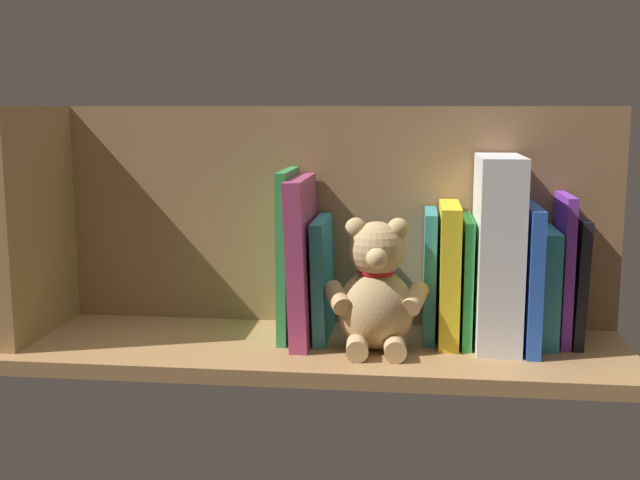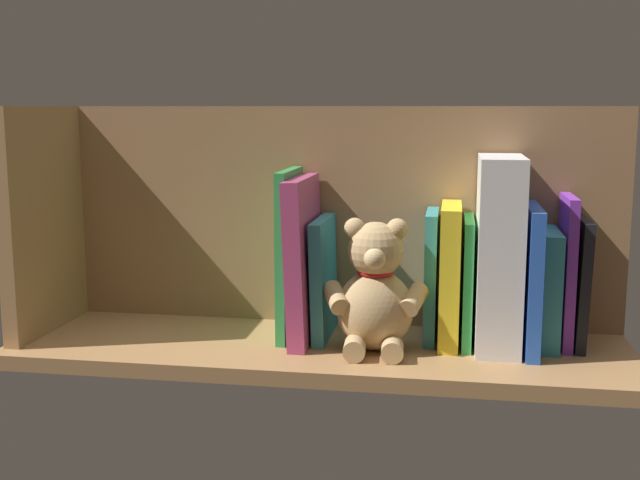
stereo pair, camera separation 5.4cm
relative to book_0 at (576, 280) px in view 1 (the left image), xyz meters
The scene contains 15 objects.
ground_plane 38.91cm from the book_0, ahead, with size 90.15×28.02×2.20cm, color #A87A4C.
shelf_back_panel 38.64cm from the book_0, 10.55° to the right, with size 90.15×1.50×34.42cm, color #996E48.
shelf_side_divider 80.79cm from the book_0, ahead, with size 2.40×22.02×34.42cm, color #A87A4C.
book_0 is the anchor object (origin of this frame).
book_1 2.51cm from the book_0, ahead, with size 1.44×11.37×21.81cm, color purple.
book_2 4.52cm from the book_0, ahead, with size 2.57×12.64×16.85cm, color teal.
book_3 7.59cm from the book_0, 19.05° to the left, with size 1.92×16.46×20.55cm, color blue.
dictionary_thick_white 12.69cm from the book_0, 10.98° to the left, with size 6.23×15.87×27.48cm, color silver.
book_4 15.96cm from the book_0, ahead, with size 1.35×13.62×18.42cm, color green.
book_5 18.56cm from the book_0, ahead, with size 2.84×14.16×20.33cm, color yellow.
book_6 21.25cm from the book_0, ahead, with size 1.71×11.76×19.19cm, color teal.
teddy_bear 29.77cm from the book_0, 14.12° to the left, with size 15.37×12.54×18.97cm.
book_7 37.32cm from the book_0, ahead, with size 1.82×14.39×17.95cm, color teal.
book_8 40.15cm from the book_0, ahead, with size 2.56×17.40×24.13cm, color #B23F72.
book_9 42.56cm from the book_0, ahead, with size 1.42×14.36×25.15cm, color green.
Camera 1 is at (-13.49, 112.55, 34.28)cm, focal length 44.62 mm.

